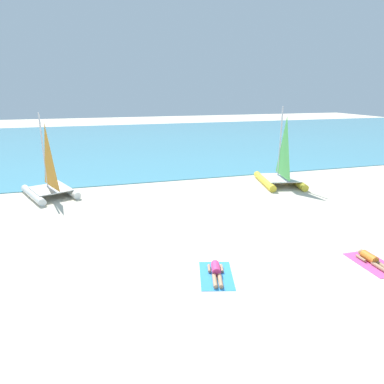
# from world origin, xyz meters

# --- Properties ---
(ground_plane) EXTENTS (120.00, 120.00, 0.00)m
(ground_plane) POSITION_xyz_m (0.00, 10.00, 0.00)
(ground_plane) COLOR beige
(ocean_water) EXTENTS (120.00, 40.00, 0.05)m
(ocean_water) POSITION_xyz_m (0.00, 32.23, 0.03)
(ocean_water) COLOR #4C9EB7
(ocean_water) RESTS_ON ground
(sailboat_white) EXTENTS (3.59, 4.31, 4.82)m
(sailboat_white) POSITION_xyz_m (-7.13, 10.96, 0.72)
(sailboat_white) COLOR white
(sailboat_white) RESTS_ON ground
(sailboat_yellow) EXTENTS (3.23, 4.30, 5.05)m
(sailboat_yellow) POSITION_xyz_m (7.24, 9.36, 0.75)
(sailboat_yellow) COLOR yellow
(sailboat_yellow) RESTS_ON ground
(towel_left) EXTENTS (1.57, 2.13, 0.01)m
(towel_left) POSITION_xyz_m (-0.88, -0.37, 0.01)
(towel_left) COLOR #338CD8
(towel_left) RESTS_ON ground
(sunbather_left) EXTENTS (0.79, 1.55, 0.30)m
(sunbather_left) POSITION_xyz_m (-0.86, -0.31, 0.13)
(sunbather_left) COLOR #D83372
(sunbather_left) RESTS_ON towel_left
(towel_right) EXTENTS (1.13, 1.92, 0.01)m
(towel_right) POSITION_xyz_m (4.87, -1.20, 0.01)
(towel_right) COLOR #D84C99
(towel_right) RESTS_ON ground
(sunbather_right) EXTENTS (0.55, 1.56, 0.30)m
(sunbather_right) POSITION_xyz_m (4.88, -1.14, 0.13)
(sunbather_right) COLOR orange
(sunbather_right) RESTS_ON towel_right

